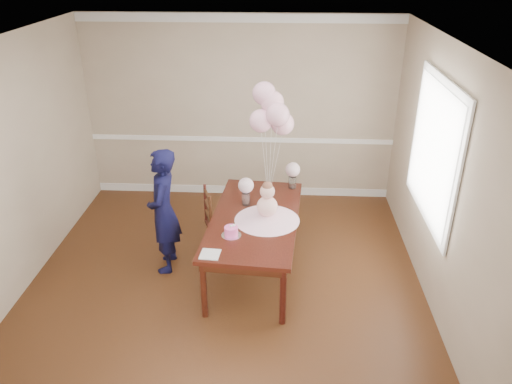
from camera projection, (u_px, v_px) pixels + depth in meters
The scene contains 52 objects.
floor at pixel (224, 291), 5.62m from camera, with size 4.50×5.00×0.00m, color #351C0D.
ceiling at pixel (215, 46), 4.42m from camera, with size 4.50×5.00×0.02m, color white.
wall_back at pixel (240, 110), 7.26m from camera, with size 4.50×0.02×2.70m, color tan.
wall_front at pixel (167, 375), 2.79m from camera, with size 4.50×0.02×2.70m, color tan.
wall_left at pixel (3, 178), 5.13m from camera, with size 0.02×5.00×2.70m, color tan.
wall_right at pixel (447, 189), 4.91m from camera, with size 0.02×5.00×2.70m, color tan.
chair_rail_trim at pixel (241, 139), 7.45m from camera, with size 4.50×0.02×0.07m, color white.
crown_molding at pixel (239, 18), 6.68m from camera, with size 4.50×0.02×0.12m, color silver.
baseboard_trim at pixel (241, 190), 7.82m from camera, with size 4.50×0.02×0.12m, color white.
window_frame at pixel (434, 151), 5.27m from camera, with size 0.02×1.66×1.56m, color white.
window_blinds at pixel (432, 151), 5.27m from camera, with size 0.01×1.50×1.40m, color silver.
dining_table_top at pixel (255, 219), 5.69m from camera, with size 0.97×1.94×0.05m, color black.
table_apron at pixel (255, 224), 5.72m from camera, with size 0.87×1.84×0.10m, color black.
table_leg_fl at pixel (204, 290), 5.11m from camera, with size 0.07×0.07×0.68m, color black.
table_leg_fr at pixel (283, 296), 5.01m from camera, with size 0.07×0.07×0.68m, color black.
table_leg_bl at pixel (234, 208), 6.69m from camera, with size 0.07×0.07×0.68m, color black.
table_leg_br at pixel (294, 212), 6.59m from camera, with size 0.07×0.07×0.68m, color black.
baby_skirt at pixel (267, 216), 5.59m from camera, with size 0.74×0.74×0.10m, color #FCBAD2.
baby_torso at pixel (267, 206), 5.54m from camera, with size 0.23×0.23×0.23m, color #FFA1C1.
baby_head at pixel (267, 191), 5.46m from camera, with size 0.16×0.16×0.16m, color beige.
baby_hair at pixel (267, 187), 5.43m from camera, with size 0.12×0.12×0.12m, color brown.
cake_platter at pixel (231, 235), 5.31m from camera, with size 0.21×0.21×0.01m, color silver.
birthday_cake at pixel (231, 231), 5.29m from camera, with size 0.15×0.15×0.10m, color #FF50AF.
cake_flower_a at pixel (231, 226), 5.26m from camera, with size 0.03×0.03×0.03m, color white.
cake_flower_b at pixel (234, 225), 5.27m from camera, with size 0.03×0.03×0.03m, color white.
rose_vase_near at pixel (246, 199), 5.92m from camera, with size 0.10×0.10×0.15m, color white.
roses_near at pixel (246, 185), 5.84m from camera, with size 0.18×0.18×0.18m, color beige.
rose_vase_far at pixel (292, 182), 6.33m from camera, with size 0.10×0.10×0.15m, color silver.
roses_far at pixel (293, 170), 6.25m from camera, with size 0.18×0.18×0.18m, color beige.
napkin at pixel (210, 254), 4.98m from camera, with size 0.19×0.19×0.01m, color silver.
balloon_weight at pixel (268, 196), 6.13m from camera, with size 0.04×0.04×0.02m, color silver.
balloon_a at pixel (261, 121), 5.72m from camera, with size 0.27×0.27×0.27m, color #F8AFC8.
balloon_b at pixel (278, 115), 5.61m from camera, with size 0.27×0.27×0.27m, color #E3A1B7.
balloon_c at pixel (272, 102), 5.70m from camera, with size 0.27×0.27×0.27m, color #E09FB1.
balloon_d at pixel (264, 93), 5.69m from camera, with size 0.27×0.27×0.27m, color #DC9CB2.
balloon_e at pixel (283, 124), 5.78m from camera, with size 0.27×0.27×0.27m, color #ECA7B9.
balloon_ribbon_a at pixel (265, 165), 5.96m from camera, with size 0.00×0.00×0.81m, color white.
balloon_ribbon_b at pixel (273, 163), 5.90m from camera, with size 0.00×0.00×0.91m, color white.
balloon_ribbon_c at pixel (270, 157), 5.95m from camera, with size 0.00×0.00×1.01m, color white.
balloon_ribbon_d at pixel (266, 152), 5.94m from camera, with size 0.00×0.00×1.10m, color silver.
balloon_ribbon_e at pixel (275, 166), 5.99m from camera, with size 0.00×0.00×0.77m, color silver.
dining_chair_seat at pixel (223, 225), 6.17m from camera, with size 0.39×0.39×0.04m, color #34140E.
chair_leg_fl at pixel (214, 248), 6.09m from camera, with size 0.04×0.04×0.38m, color #36150E.
chair_leg_fr at pixel (239, 244), 6.17m from camera, with size 0.04×0.04×0.38m, color #371A0F.
chair_leg_bl at pixel (208, 235), 6.36m from camera, with size 0.04×0.04×0.38m, color #3C1C10.
chair_leg_br at pixel (233, 231), 6.44m from camera, with size 0.04×0.04×0.38m, color #36140E.
chair_back_post_l at pixel (211, 215), 5.88m from camera, with size 0.04×0.04×0.49m, color #3B1E10.
chair_back_post_r at pixel (205, 203), 6.15m from camera, with size 0.04×0.04×0.49m, color #3B1310.
chair_slat_low at pixel (208, 216), 6.06m from camera, with size 0.03×0.35×0.04m, color #3B2010.
chair_slat_mid at pixel (208, 206), 6.00m from camera, with size 0.03×0.35×0.04m, color #361C0E.
chair_slat_top at pixel (207, 196), 5.94m from camera, with size 0.03×0.35×0.04m, color #341C0E.
woman at pixel (164, 211), 5.74m from camera, with size 0.55×0.37×1.51m, color black.
Camera 1 is at (0.61, -4.51, 3.50)m, focal length 35.00 mm.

